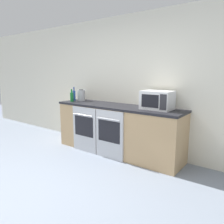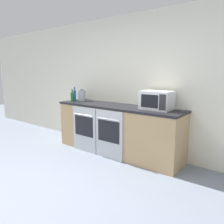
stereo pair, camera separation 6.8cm
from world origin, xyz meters
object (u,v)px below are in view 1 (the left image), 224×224
Objects in this scene: bottle_blue at (74,95)px; oven_right at (109,135)px; bottle_green at (72,97)px; kettle at (81,95)px; oven_left at (84,129)px; microwave at (157,100)px.

oven_right is at bearing -15.36° from bottle_blue.
bottle_green reaches higher than kettle.
oven_right is 3.38× the size of bottle_green.
oven_left is 1.00× the size of oven_right.
oven_left is at bearing -19.72° from bottle_green.
oven_right is 1.29m from bottle_green.
microwave is 1.94× the size of bottle_green.
bottle_blue reaches higher than oven_left.
microwave is 1.94m from bottle_blue.
oven_left is 0.61m from oven_right.
oven_right is 2.97× the size of bottle_blue.
bottle_blue is (-1.94, -0.05, -0.04)m from microwave.
bottle_green is 1.07× the size of kettle.
kettle is (-1.08, 0.42, 0.60)m from oven_right.
oven_right is at bearing -21.05° from kettle.
bottle_blue reaches higher than oven_right.
bottle_green is (-1.14, 0.19, 0.58)m from oven_right.
oven_left is 1.52m from microwave.
microwave is 1.80m from kettle.
kettle reaches higher than oven_left.
oven_left is 0.87m from kettle.
microwave is (0.72, 0.38, 0.64)m from oven_right.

